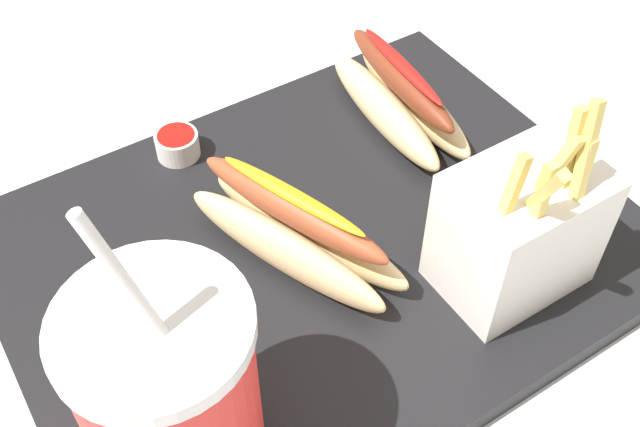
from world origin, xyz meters
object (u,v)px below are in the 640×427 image
fries_basket (519,229)px  ketchup_cup_2 (539,179)px  ketchup_cup_1 (177,144)px  hot_dog_1 (295,231)px  hot_dog_2 (399,98)px  soda_cup (170,393)px

fries_basket → ketchup_cup_2: 0.11m
ketchup_cup_1 → ketchup_cup_2: size_ratio=1.11×
hot_dog_1 → hot_dog_2: (-0.15, -0.08, -0.00)m
ketchup_cup_2 → hot_dog_2: bearing=-70.7°
soda_cup → hot_dog_1: size_ratio=1.19×
soda_cup → ketchup_cup_1: soda_cup is taller
soda_cup → fries_basket: (-0.25, 0.00, -0.02)m
hot_dog_2 → ketchup_cup_1: (0.18, -0.06, -0.01)m
soda_cup → ketchup_cup_1: 0.27m
fries_basket → hot_dog_1: bearing=-40.0°
hot_dog_2 → ketchup_cup_1: hot_dog_2 is taller
hot_dog_2 → soda_cup: bearing=31.5°
ketchup_cup_2 → ketchup_cup_1: bearing=-40.2°
hot_dog_2 → ketchup_cup_2: 0.14m
ketchup_cup_1 → hot_dog_2: bearing=160.8°
soda_cup → ketchup_cup_1: bearing=-114.6°
fries_basket → ketchup_cup_2: size_ratio=4.98×
fries_basket → ketchup_cup_2: (-0.08, -0.05, -0.04)m
soda_cup → hot_dog_2: size_ratio=1.26×
soda_cup → hot_dog_2: (-0.29, -0.18, -0.05)m
soda_cup → ketchup_cup_2: bearing=-171.5°
soda_cup → fries_basket: soda_cup is taller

